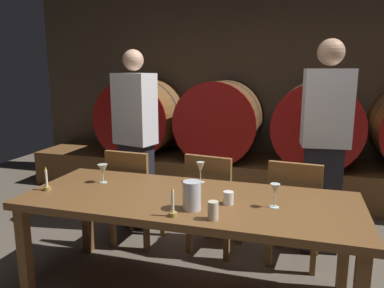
# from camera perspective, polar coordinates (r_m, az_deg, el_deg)

# --- Properties ---
(back_wall) EXTENTS (6.81, 0.24, 2.72)m
(back_wall) POSITION_cam_1_polar(r_m,az_deg,el_deg) (5.14, 12.11, 8.89)
(back_wall) COLOR brown
(back_wall) RESTS_ON ground
(barrel_shelf) EXTENTS (6.13, 0.90, 0.45)m
(barrel_shelf) POSITION_cam_1_polar(r_m,az_deg,el_deg) (4.78, 11.00, -5.09)
(barrel_shelf) COLOR brown
(barrel_shelf) RESTS_ON ground
(wine_barrel_far_left) EXTENTS (0.99, 0.95, 0.99)m
(wine_barrel_far_left) POSITION_cam_1_polar(r_m,az_deg,el_deg) (5.04, -7.40, 4.16)
(wine_barrel_far_left) COLOR brown
(wine_barrel_far_left) RESTS_ON barrel_shelf
(wine_barrel_center_left) EXTENTS (0.99, 0.95, 0.99)m
(wine_barrel_center_left) POSITION_cam_1_polar(r_m,az_deg,el_deg) (4.71, 4.53, 3.71)
(wine_barrel_center_left) COLOR #513319
(wine_barrel_center_left) RESTS_ON barrel_shelf
(wine_barrel_center_right) EXTENTS (0.99, 0.95, 0.99)m
(wine_barrel_center_right) POSITION_cam_1_polar(r_m,az_deg,el_deg) (4.62, 18.46, 2.99)
(wine_barrel_center_right) COLOR #513319
(wine_barrel_center_right) RESTS_ON barrel_shelf
(dining_table) EXTENTS (2.23, 0.87, 0.73)m
(dining_table) POSITION_cam_1_polar(r_m,az_deg,el_deg) (2.53, -0.53, -9.63)
(dining_table) COLOR brown
(dining_table) RESTS_ON ground
(chair_left) EXTENTS (0.43, 0.43, 0.88)m
(chair_left) POSITION_cam_1_polar(r_m,az_deg,el_deg) (3.39, -8.95, -7.33)
(chair_left) COLOR brown
(chair_left) RESTS_ON ground
(chair_center) EXTENTS (0.45, 0.45, 0.88)m
(chair_center) POSITION_cam_1_polar(r_m,az_deg,el_deg) (3.20, 3.13, -8.32)
(chair_center) COLOR brown
(chair_center) RESTS_ON ground
(chair_right) EXTENTS (0.44, 0.44, 0.88)m
(chair_right) POSITION_cam_1_polar(r_m,az_deg,el_deg) (3.10, 15.45, -9.39)
(chair_right) COLOR brown
(chair_right) RESTS_ON ground
(guest_left) EXTENTS (0.43, 0.33, 1.75)m
(guest_left) POSITION_cam_1_polar(r_m,az_deg,el_deg) (3.67, -8.65, 0.74)
(guest_left) COLOR black
(guest_left) RESTS_ON ground
(guest_right) EXTENTS (0.40, 0.28, 1.81)m
(guest_right) POSITION_cam_1_polar(r_m,az_deg,el_deg) (3.31, 19.60, -0.29)
(guest_right) COLOR black
(guest_right) RESTS_ON ground
(candle_left) EXTENTS (0.05, 0.05, 0.17)m
(candle_left) POSITION_cam_1_polar(r_m,az_deg,el_deg) (2.82, -21.36, -5.74)
(candle_left) COLOR olive
(candle_left) RESTS_ON dining_table
(candle_right) EXTENTS (0.05, 0.05, 0.18)m
(candle_right) POSITION_cam_1_polar(r_m,az_deg,el_deg) (2.19, -2.98, -9.82)
(candle_right) COLOR olive
(candle_right) RESTS_ON dining_table
(pitcher) EXTENTS (0.11, 0.11, 0.18)m
(pitcher) POSITION_cam_1_polar(r_m,az_deg,el_deg) (2.27, -0.03, -7.90)
(pitcher) COLOR silver
(pitcher) RESTS_ON dining_table
(wine_glass_left) EXTENTS (0.08, 0.08, 0.14)m
(wine_glass_left) POSITION_cam_1_polar(r_m,az_deg,el_deg) (2.87, -13.51, -3.85)
(wine_glass_left) COLOR silver
(wine_glass_left) RESTS_ON dining_table
(wine_glass_center) EXTENTS (0.06, 0.06, 0.16)m
(wine_glass_center) POSITION_cam_1_polar(r_m,az_deg,el_deg) (2.79, 1.31, -3.70)
(wine_glass_center) COLOR silver
(wine_glass_center) RESTS_ON dining_table
(wine_glass_right) EXTENTS (0.06, 0.06, 0.15)m
(wine_glass_right) POSITION_cam_1_polar(r_m,az_deg,el_deg) (2.35, 12.60, -6.92)
(wine_glass_right) COLOR silver
(wine_glass_right) RESTS_ON dining_table
(cup_left) EXTENTS (0.06, 0.06, 0.11)m
(cup_left) POSITION_cam_1_polar(r_m,az_deg,el_deg) (2.14, 3.24, -10.15)
(cup_left) COLOR beige
(cup_left) RESTS_ON dining_table
(cup_right) EXTENTS (0.07, 0.07, 0.08)m
(cup_right) POSITION_cam_1_polar(r_m,az_deg,el_deg) (2.38, 5.59, -8.22)
(cup_right) COLOR white
(cup_right) RESTS_ON dining_table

